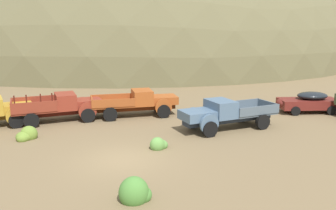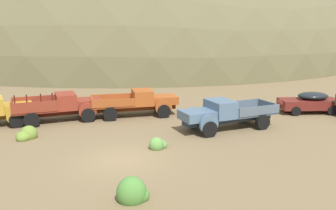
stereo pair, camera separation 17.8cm
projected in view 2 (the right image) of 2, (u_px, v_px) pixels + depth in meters
The scene contains 9 objects.
ground_plane at pixel (122, 160), 17.36m from camera, with size 300.00×300.00×0.00m, color brown.
hill_far_left at pixel (144, 58), 73.90m from camera, with size 84.42×74.83×46.66m, color brown.
truck_rust_red at pixel (65, 106), 24.40m from camera, with size 6.13×3.31×2.16m.
truck_oxide_orange at pixel (141, 102), 25.73m from camera, with size 6.25×2.62×1.89m.
truck_chalk_blue at pixel (221, 114), 22.19m from camera, with size 6.61×3.56×1.89m.
car_oxblood at pixel (307, 102), 26.66m from camera, with size 4.76×2.43×1.57m.
bush_between_trucks at pixel (133, 193), 13.21m from camera, with size 1.25×1.02×1.23m.
bush_lone_scrub at pixel (159, 145), 18.95m from camera, with size 0.99×0.94×0.83m.
bush_front_right at pixel (26, 135), 20.50m from camera, with size 1.17×1.14×0.97m.
Camera 2 is at (-0.61, -16.52, 6.34)m, focal length 38.12 mm.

